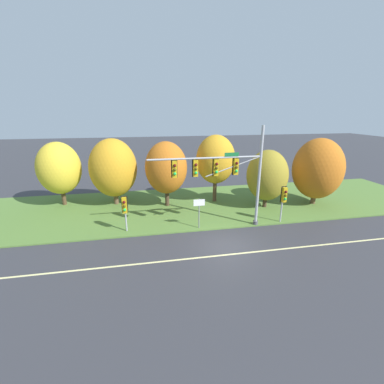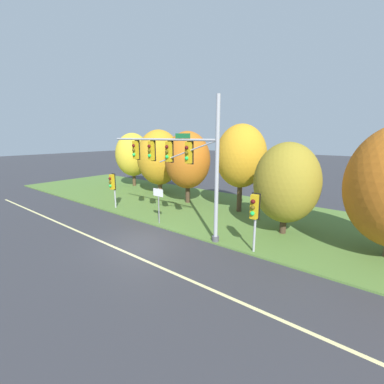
% 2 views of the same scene
% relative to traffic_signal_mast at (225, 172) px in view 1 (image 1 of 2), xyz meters
% --- Properties ---
extents(ground_plane, '(160.00, 160.00, 0.00)m').
position_rel_traffic_signal_mast_xyz_m(ground_plane, '(-0.52, -2.73, -4.67)').
color(ground_plane, '#333338').
extents(lane_stripe, '(36.00, 0.16, 0.01)m').
position_rel_traffic_signal_mast_xyz_m(lane_stripe, '(-0.52, -3.93, -4.67)').
color(lane_stripe, beige).
rests_on(lane_stripe, ground).
extents(grass_verge, '(48.00, 11.50, 0.10)m').
position_rel_traffic_signal_mast_xyz_m(grass_verge, '(-0.52, 5.52, -4.62)').
color(grass_verge, '#517533').
rests_on(grass_verge, ground).
extents(traffic_signal_mast, '(8.77, 0.49, 7.95)m').
position_rel_traffic_signal_mast_xyz_m(traffic_signal_mast, '(0.00, 0.00, 0.00)').
color(traffic_signal_mast, '#9EA0A5').
rests_on(traffic_signal_mast, grass_verge).
extents(pedestrian_signal_near_kerb, '(0.46, 0.55, 3.12)m').
position_rel_traffic_signal_mast_xyz_m(pedestrian_signal_near_kerb, '(5.11, -0.05, -2.31)').
color(pedestrian_signal_near_kerb, '#9EA0A5').
rests_on(pedestrian_signal_near_kerb, grass_verge).
extents(pedestrian_signal_further_along, '(0.46, 0.55, 2.88)m').
position_rel_traffic_signal_mast_xyz_m(pedestrian_signal_further_along, '(-7.54, 0.54, -2.52)').
color(pedestrian_signal_further_along, '#9EA0A5').
rests_on(pedestrian_signal_further_along, grass_verge).
extents(route_sign_post, '(0.89, 0.08, 2.46)m').
position_rel_traffic_signal_mast_xyz_m(route_sign_post, '(-1.90, 0.19, -2.91)').
color(route_sign_post, slate).
rests_on(route_sign_post, grass_verge).
extents(tree_nearest_road, '(4.01, 4.01, 6.19)m').
position_rel_traffic_signal_mast_xyz_m(tree_nearest_road, '(-13.96, 7.95, -0.90)').
color(tree_nearest_road, '#4C3823').
rests_on(tree_nearest_road, grass_verge).
extents(tree_left_of_mast, '(4.51, 4.51, 6.49)m').
position_rel_traffic_signal_mast_xyz_m(tree_left_of_mast, '(-8.89, 7.23, -0.91)').
color(tree_left_of_mast, brown).
rests_on(tree_left_of_mast, grass_verge).
extents(tree_behind_signpost, '(3.96, 3.96, 6.27)m').
position_rel_traffic_signal_mast_xyz_m(tree_behind_signpost, '(-3.90, 5.76, -0.79)').
color(tree_behind_signpost, '#423021').
rests_on(tree_behind_signpost, grass_verge).
extents(tree_mid_verge, '(3.85, 3.85, 6.76)m').
position_rel_traffic_signal_mast_xyz_m(tree_mid_verge, '(1.04, 6.16, -0.24)').
color(tree_mid_verge, '#4C3823').
rests_on(tree_mid_verge, grass_verge).
extents(tree_tall_centre, '(3.84, 3.84, 5.54)m').
position_rel_traffic_signal_mast_xyz_m(tree_tall_centre, '(5.39, 3.65, -1.44)').
color(tree_tall_centre, '#423021').
rests_on(tree_tall_centre, grass_verge).
extents(tree_right_far, '(4.72, 4.72, 6.51)m').
position_rel_traffic_signal_mast_xyz_m(tree_right_far, '(10.63, 3.65, -1.02)').
color(tree_right_far, brown).
rests_on(tree_right_far, grass_verge).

